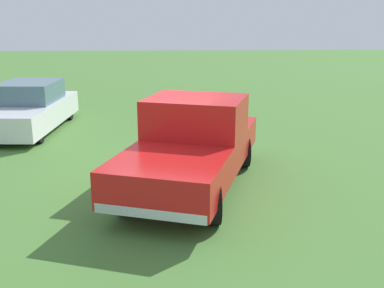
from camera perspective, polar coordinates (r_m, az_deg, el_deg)
ground_plane at (r=10.13m, az=-4.15°, el=-3.67°), size 80.00×80.00×0.00m
pickup_truck at (r=9.17m, az=0.21°, el=0.34°), size 5.28×3.38×1.79m
sedan_near at (r=14.77m, az=-19.79°, el=4.23°), size 4.68×2.15×1.46m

